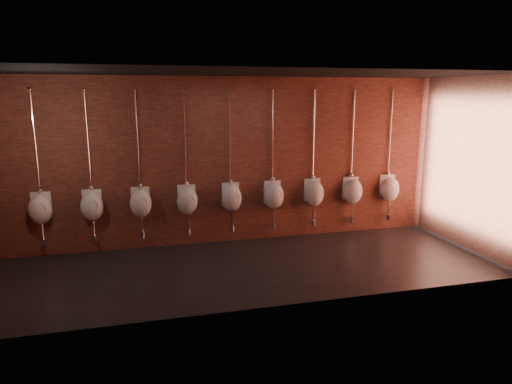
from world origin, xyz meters
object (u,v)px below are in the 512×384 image
urinal_4 (232,198)px  urinal_7 (353,191)px  urinal_1 (92,205)px  urinal_5 (274,195)px  urinal_8 (390,189)px  urinal_6 (314,193)px  urinal_3 (187,200)px  urinal_0 (40,208)px  urinal_2 (141,203)px

urinal_4 → urinal_7: (2.56, 0.00, 0.00)m
urinal_1 → urinal_7: size_ratio=1.00×
urinal_4 → urinal_5: size_ratio=1.00×
urinal_5 → urinal_8: size_ratio=1.00×
urinal_1 → urinal_6: same height
urinal_4 → urinal_8: 3.41m
urinal_3 → urinal_7: bearing=0.0°
urinal_6 → urinal_0: bearing=180.0°
urinal_4 → urinal_6: size_ratio=1.00×
urinal_3 → urinal_7: same height
urinal_5 → urinal_7: same height
urinal_5 → urinal_6: (0.85, 0.00, 0.00)m
urinal_0 → urinal_2: same height
urinal_0 → urinal_4: 3.41m
urinal_7 → urinal_8: (0.85, 0.00, 0.00)m
urinal_4 → urinal_1: bearing=180.0°
urinal_1 → urinal_4: 2.56m
urinal_6 → urinal_7: same height
urinal_0 → urinal_3: (2.56, 0.00, 0.00)m
urinal_5 → urinal_7: 1.71m
urinal_1 → urinal_3: (1.71, 0.00, 0.00)m
urinal_1 → urinal_3: 1.71m
urinal_7 → urinal_8: same height
urinal_2 → urinal_5: 2.56m
urinal_3 → urinal_5: size_ratio=1.00×
urinal_3 → urinal_6: bearing=0.0°
urinal_6 → urinal_7: size_ratio=1.00×
urinal_2 → urinal_5: bearing=0.0°
urinal_6 → urinal_7: 0.85m
urinal_4 → urinal_7: size_ratio=1.00×
urinal_2 → urinal_3: size_ratio=1.00×
urinal_1 → urinal_8: bearing=0.0°
urinal_7 → urinal_0: bearing=180.0°
urinal_5 → urinal_0: bearing=180.0°
urinal_5 → urinal_1: bearing=180.0°
urinal_5 → urinal_6: bearing=0.0°
urinal_3 → urinal_4: same height
urinal_0 → urinal_4: same height
urinal_0 → urinal_3: size_ratio=1.00×
urinal_4 → urinal_5: bearing=0.0°
urinal_2 → urinal_1: bearing=180.0°
urinal_0 → urinal_7: same height
urinal_5 → urinal_2: bearing=180.0°
urinal_2 → urinal_8: same height
urinal_1 → urinal_6: size_ratio=1.00×
urinal_0 → urinal_5: bearing=0.0°
urinal_0 → urinal_7: size_ratio=1.00×
urinal_2 → urinal_6: size_ratio=1.00×
urinal_4 → urinal_8: (3.41, 0.00, 0.00)m
urinal_1 → urinal_2: 0.85m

